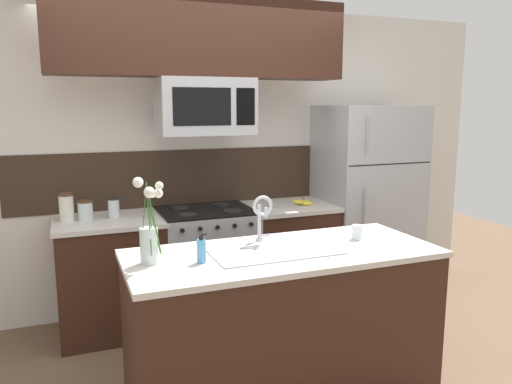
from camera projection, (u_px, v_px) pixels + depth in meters
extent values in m
plane|color=brown|center=(244.00, 367.00, 3.41)|extent=(10.00, 10.00, 0.00)
cube|color=silver|center=(226.00, 158.00, 4.47)|extent=(5.20, 0.10, 2.60)
cube|color=#332319|center=(195.00, 177.00, 4.34)|extent=(3.06, 0.01, 0.48)
cube|color=#381E14|center=(111.00, 278.00, 3.88)|extent=(0.78, 0.62, 0.88)
cube|color=beige|center=(108.00, 221.00, 3.80)|extent=(0.81, 0.65, 0.03)
cube|color=#381E14|center=(288.00, 257.00, 4.43)|extent=(0.73, 0.62, 0.88)
cube|color=beige|center=(289.00, 207.00, 4.35)|extent=(0.76, 0.65, 0.03)
cube|color=#A8AAAF|center=(207.00, 264.00, 4.16)|extent=(0.76, 0.62, 0.91)
cube|color=black|center=(206.00, 210.00, 4.08)|extent=(0.76, 0.62, 0.01)
cylinder|color=black|center=(188.00, 214.00, 3.89)|extent=(0.15, 0.15, 0.01)
cylinder|color=black|center=(232.00, 211.00, 4.02)|extent=(0.15, 0.15, 0.01)
cylinder|color=black|center=(180.00, 208.00, 4.14)|extent=(0.15, 0.15, 0.01)
cylinder|color=black|center=(222.00, 205.00, 4.27)|extent=(0.15, 0.15, 0.01)
cylinder|color=black|center=(182.00, 230.00, 3.69)|extent=(0.03, 0.02, 0.03)
cylinder|color=black|center=(200.00, 229.00, 3.74)|extent=(0.03, 0.02, 0.03)
cylinder|color=black|center=(218.00, 227.00, 3.79)|extent=(0.03, 0.02, 0.03)
cylinder|color=black|center=(235.00, 226.00, 3.84)|extent=(0.03, 0.02, 0.03)
cylinder|color=black|center=(251.00, 224.00, 3.89)|extent=(0.03, 0.02, 0.03)
cube|color=#A8AAAF|center=(205.00, 107.00, 3.92)|extent=(0.74, 0.40, 0.44)
cube|color=black|center=(202.00, 107.00, 3.70)|extent=(0.45, 0.00, 0.28)
cube|color=black|center=(246.00, 107.00, 3.83)|extent=(0.15, 0.00, 0.28)
cube|color=#381E14|center=(201.00, 37.00, 3.79)|extent=(2.28, 0.34, 0.60)
cube|color=#A8AAAF|center=(365.00, 201.00, 4.66)|extent=(0.86, 0.72, 1.76)
cube|color=black|center=(391.00, 164.00, 4.26)|extent=(0.83, 0.00, 0.01)
cylinder|color=#99999E|center=(367.00, 136.00, 4.11)|extent=(0.01, 0.01, 0.32)
cylinder|color=#99999E|center=(364.00, 227.00, 4.24)|extent=(0.01, 0.01, 0.67)
cylinder|color=silver|center=(66.00, 209.00, 3.71)|extent=(0.10, 0.10, 0.19)
cylinder|color=#4C331E|center=(65.00, 194.00, 3.69)|extent=(0.10, 0.10, 0.02)
cylinder|color=silver|center=(85.00, 211.00, 3.76)|extent=(0.11, 0.11, 0.13)
cylinder|color=#4C331E|center=(85.00, 202.00, 3.75)|extent=(0.11, 0.11, 0.01)
cylinder|color=silver|center=(114.00, 209.00, 3.84)|extent=(0.09, 0.09, 0.14)
cylinder|color=black|center=(113.00, 199.00, 3.83)|extent=(0.08, 0.08, 0.02)
ellipsoid|color=yellow|center=(302.00, 203.00, 4.32)|extent=(0.15, 0.14, 0.05)
ellipsoid|color=yellow|center=(302.00, 202.00, 4.33)|extent=(0.17, 0.11, 0.07)
ellipsoid|color=yellow|center=(303.00, 203.00, 4.32)|extent=(0.18, 0.06, 0.05)
ellipsoid|color=yellow|center=(303.00, 202.00, 4.34)|extent=(0.18, 0.05, 0.06)
ellipsoid|color=yellow|center=(305.00, 203.00, 4.33)|extent=(0.17, 0.10, 0.07)
ellipsoid|color=yellow|center=(304.00, 202.00, 4.34)|extent=(0.16, 0.14, 0.05)
cylinder|color=brown|center=(303.00, 199.00, 4.32)|extent=(0.02, 0.02, 0.03)
cube|color=#381E14|center=(282.00, 325.00, 3.06)|extent=(1.84, 0.75, 0.88)
cube|color=beige|center=(283.00, 253.00, 2.98)|extent=(1.87, 0.78, 0.03)
cube|color=#ADAFB5|center=(275.00, 251.00, 2.96)|extent=(0.76, 0.41, 0.01)
cube|color=#ADAFB5|center=(247.00, 267.00, 2.91)|extent=(0.30, 0.31, 0.15)
cube|color=#ADAFB5|center=(301.00, 260.00, 3.03)|extent=(0.30, 0.31, 0.15)
cylinder|color=#B7BABF|center=(259.00, 240.00, 3.18)|extent=(0.04, 0.04, 0.02)
cylinder|color=#B7BABF|center=(259.00, 221.00, 3.16)|extent=(0.02, 0.02, 0.22)
torus|color=#B7BABF|center=(263.00, 206.00, 3.09)|extent=(0.13, 0.02, 0.13)
cylinder|color=#B7BABF|center=(266.00, 212.00, 3.05)|extent=(0.02, 0.02, 0.06)
cube|color=#B7BABF|center=(264.00, 235.00, 3.19)|extent=(0.07, 0.01, 0.01)
cylinder|color=#4C93C6|center=(201.00, 251.00, 2.74)|extent=(0.05, 0.05, 0.13)
cylinder|color=black|center=(201.00, 238.00, 2.73)|extent=(0.02, 0.02, 0.02)
cube|color=black|center=(204.00, 234.00, 2.73)|extent=(0.03, 0.01, 0.01)
cylinder|color=silver|center=(357.00, 232.00, 3.22)|extent=(0.07, 0.07, 0.09)
cylinder|color=silver|center=(149.00, 246.00, 2.72)|extent=(0.10, 0.10, 0.20)
cylinder|color=silver|center=(150.00, 257.00, 2.73)|extent=(0.09, 0.09, 0.06)
cylinder|color=#386B2D|center=(151.00, 224.00, 2.70)|extent=(0.03, 0.01, 0.33)
sphere|color=white|center=(152.00, 194.00, 2.68)|extent=(0.04, 0.04, 0.04)
cylinder|color=#386B2D|center=(154.00, 223.00, 2.69)|extent=(0.06, 0.04, 0.33)
sphere|color=white|center=(158.00, 193.00, 2.66)|extent=(0.05, 0.05, 0.05)
cylinder|color=#386B2D|center=(149.00, 223.00, 2.67)|extent=(0.01, 0.07, 0.34)
sphere|color=white|center=(149.00, 192.00, 2.61)|extent=(0.06, 0.06, 0.06)
cylinder|color=#386B2D|center=(144.00, 218.00, 2.69)|extent=(0.05, 0.01, 0.39)
sphere|color=white|center=(138.00, 182.00, 2.65)|extent=(0.06, 0.06, 0.06)
cylinder|color=#386B2D|center=(154.00, 220.00, 2.68)|extent=(0.06, 0.06, 0.37)
sphere|color=white|center=(159.00, 186.00, 2.63)|extent=(0.04, 0.04, 0.04)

